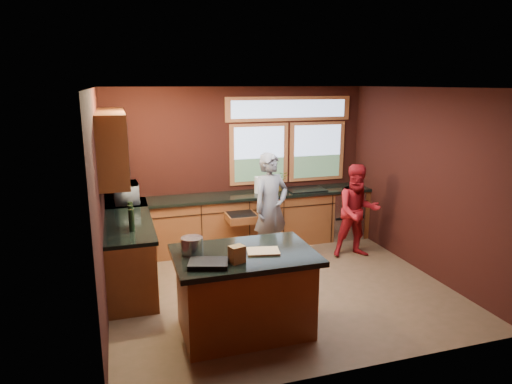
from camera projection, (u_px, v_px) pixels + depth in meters
name	position (u px, v px, depth m)	size (l,w,h in m)	color
floor	(278.00, 286.00, 6.34)	(4.50, 4.50, 0.00)	brown
room_shell	(229.00, 157.00, 6.05)	(4.52, 4.02, 2.71)	black
back_counter	(256.00, 219.00, 7.87)	(4.50, 0.64, 0.93)	brown
left_counter	(129.00, 249.00, 6.46)	(0.64, 2.30, 0.93)	brown
island	(245.00, 292.00, 5.11)	(1.55, 1.05, 0.95)	brown
person_grey	(271.00, 208.00, 7.08)	(0.63, 0.41, 1.73)	slate
person_red	(358.00, 211.00, 7.29)	(0.74, 0.57, 1.51)	maroon
microwave	(126.00, 193.00, 7.12)	(0.55, 0.37, 0.31)	#999999
potted_plant	(279.00, 181.00, 7.89)	(0.31, 0.27, 0.34)	#999999
paper_towel	(258.00, 185.00, 7.74)	(0.12, 0.12, 0.28)	white
cutting_board	(263.00, 251.00, 5.01)	(0.35, 0.25, 0.02)	tan
stock_pot	(192.00, 245.00, 4.96)	(0.24, 0.24, 0.18)	#B0B0B5
paper_bag	(237.00, 254.00, 4.71)	(0.15, 0.12, 0.18)	brown
black_tray	(209.00, 263.00, 4.63)	(0.40, 0.28, 0.05)	black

